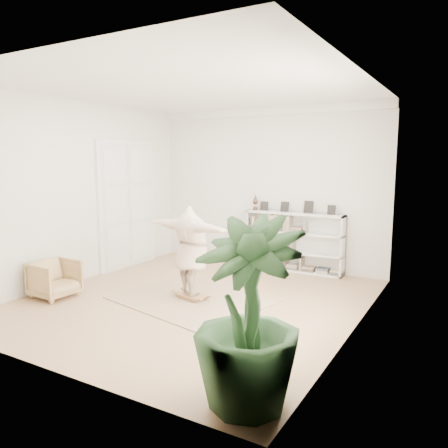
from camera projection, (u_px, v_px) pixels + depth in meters
name	position (u px, v px, depth m)	size (l,w,h in m)	color
floor	(195.00, 300.00, 7.67)	(6.00, 6.00, 0.00)	#A97C57
room_shell	(267.00, 111.00, 9.68)	(6.00, 6.00, 6.00)	silver
doors	(127.00, 206.00, 9.92)	(0.09, 1.78, 2.92)	white
bookshelf	(294.00, 242.00, 9.62)	(2.20, 0.35, 1.64)	silver
armchair	(55.00, 279.00, 7.79)	(0.71, 0.73, 0.66)	tan
rug	(192.00, 299.00, 7.69)	(2.50, 2.00, 0.02)	tan
rocker_board	(192.00, 296.00, 7.68)	(0.58, 0.42, 0.11)	olive
person	(191.00, 249.00, 7.56)	(1.93, 0.52, 1.57)	beige
houseplant	(248.00, 314.00, 4.25)	(1.07, 1.07, 1.91)	#274A25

